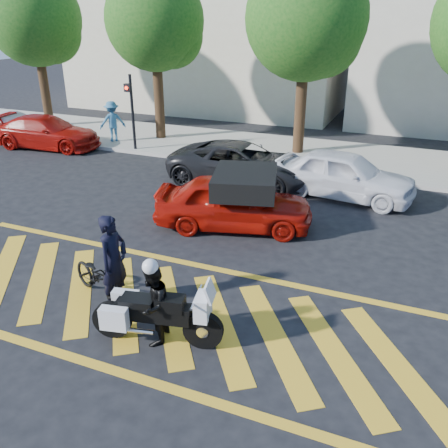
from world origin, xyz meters
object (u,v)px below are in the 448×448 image
at_px(parked_left, 47,132).
at_px(parked_mid_right, 344,175).
at_px(police_motorcycle, 154,314).
at_px(parked_mid_left, 242,164).
at_px(bicycle, 99,278).
at_px(officer_moto, 153,305).
at_px(officer_bike, 114,262).
at_px(parked_far_left, 13,128).
at_px(red_convertible, 234,202).

xyz_separation_m(parked_left, parked_mid_right, (13.01, -1.17, 0.07)).
xyz_separation_m(police_motorcycle, parked_mid_left, (-1.63, 8.74, 0.12)).
bearing_deg(bicycle, officer_moto, -90.55).
height_order(officer_bike, police_motorcycle, officer_bike).
relative_size(police_motorcycle, officer_moto, 1.55).
bearing_deg(parked_left, officer_bike, -139.69).
relative_size(parked_left, parked_mid_left, 0.93).
xyz_separation_m(officer_bike, parked_far_left, (-12.00, 9.39, -0.35)).
distance_m(parked_mid_left, parked_mid_right, 3.47).
distance_m(bicycle, parked_far_left, 14.81).
height_order(officer_bike, parked_far_left, officer_bike).
relative_size(red_convertible, parked_far_left, 1.12).
distance_m(police_motorcycle, red_convertible, 5.24).
bearing_deg(officer_moto, red_convertible, 173.69).
height_order(police_motorcycle, parked_far_left, parked_far_left).
distance_m(bicycle, parked_mid_right, 8.72).
height_order(officer_bike, parked_mid_left, officer_bike).
bearing_deg(police_motorcycle, parked_mid_right, 66.02).
height_order(police_motorcycle, parked_left, parked_left).
bearing_deg(parked_far_left, parked_left, -97.70).
bearing_deg(red_convertible, parked_left, 50.91).
bearing_deg(parked_mid_right, bicycle, 162.21).
bearing_deg(parked_mid_right, parked_mid_left, 97.05).
height_order(police_motorcycle, parked_mid_right, parked_mid_right).
bearing_deg(red_convertible, parked_far_left, 53.69).
bearing_deg(parked_mid_left, officer_moto, -170.93).
relative_size(police_motorcycle, red_convertible, 0.56).
relative_size(parked_left, parked_mid_right, 1.07).
xyz_separation_m(parked_far_left, parked_mid_left, (11.71, -1.40, 0.07)).
bearing_deg(parked_far_left, officer_bike, -129.62).
distance_m(red_convertible, parked_left, 11.61).
relative_size(police_motorcycle, parked_far_left, 0.63).
bearing_deg(red_convertible, bicycle, 148.53).
bearing_deg(bicycle, parked_mid_left, 22.53).
height_order(bicycle, parked_left, parked_left).
relative_size(officer_bike, bicycle, 1.11).
distance_m(police_motorcycle, parked_far_left, 16.75).
distance_m(parked_left, parked_mid_right, 13.06).
xyz_separation_m(bicycle, officer_moto, (1.80, -0.82, 0.31)).
bearing_deg(red_convertible, officer_bike, 154.74).
bearing_deg(officer_moto, officer_bike, -131.62).
bearing_deg(officer_bike, parked_mid_right, -19.70).
bearing_deg(parked_left, parked_far_left, 77.15).
relative_size(parked_far_left, parked_mid_left, 0.75).
distance_m(bicycle, police_motorcycle, 2.00).
distance_m(parked_far_left, parked_mid_left, 11.79).
relative_size(police_motorcycle, parked_left, 0.51).
bearing_deg(parked_mid_right, officer_bike, 165.38).
bearing_deg(parked_far_left, parked_mid_left, -98.42).
bearing_deg(police_motorcycle, parked_far_left, 130.70).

